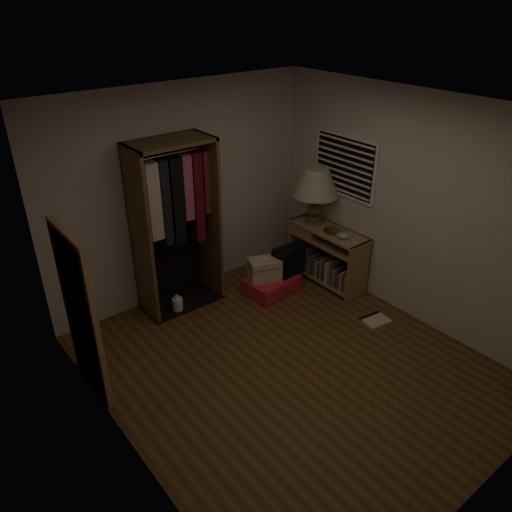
% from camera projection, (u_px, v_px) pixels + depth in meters
% --- Properties ---
extents(ground, '(4.00, 4.00, 0.00)m').
position_uv_depth(ground, '(290.00, 366.00, 5.19)').
color(ground, '#533517').
rests_on(ground, ground).
extents(room_walls, '(3.52, 4.02, 2.60)m').
position_uv_depth(room_walls, '(298.00, 233.00, 4.55)').
color(room_walls, beige).
rests_on(room_walls, ground).
extents(console_bookshelf, '(0.42, 1.12, 0.75)m').
position_uv_depth(console_bookshelf, '(325.00, 253.00, 6.57)').
color(console_bookshelf, '#9C724B').
rests_on(console_bookshelf, ground).
extents(open_wardrobe, '(0.96, 0.50, 2.05)m').
position_uv_depth(open_wardrobe, '(175.00, 212.00, 5.71)').
color(open_wardrobe, brown).
rests_on(open_wardrobe, ground).
extents(floor_mirror, '(0.06, 0.80, 1.70)m').
position_uv_depth(floor_mirror, '(81.00, 314.00, 4.55)').
color(floor_mirror, '#B17C56').
rests_on(floor_mirror, ground).
extents(pink_suitcase, '(0.71, 0.54, 0.21)m').
position_uv_depth(pink_suitcase, '(271.00, 284.00, 6.43)').
color(pink_suitcase, red).
rests_on(pink_suitcase, ground).
extents(train_case, '(0.47, 0.40, 0.29)m').
position_uv_depth(train_case, '(265.00, 269.00, 6.30)').
color(train_case, '#BFB292').
rests_on(train_case, pink_suitcase).
extents(black_bag, '(0.39, 0.26, 0.41)m').
position_uv_depth(black_bag, '(288.00, 258.00, 6.39)').
color(black_bag, black).
rests_on(black_bag, pink_suitcase).
extents(table_lamp, '(0.72, 0.72, 0.74)m').
position_uv_depth(table_lamp, '(316.00, 183.00, 6.31)').
color(table_lamp, '#4B5529').
rests_on(table_lamp, console_bookshelf).
extents(brass_tray, '(0.37, 0.37, 0.02)m').
position_uv_depth(brass_tray, '(334.00, 231.00, 6.31)').
color(brass_tray, '#A4863F').
rests_on(brass_tray, console_bookshelf).
extents(ceramic_bowl, '(0.16, 0.16, 0.04)m').
position_uv_depth(ceramic_bowl, '(343.00, 237.00, 6.14)').
color(ceramic_bowl, '#9AB99C').
rests_on(ceramic_bowl, console_bookshelf).
extents(white_jug, '(0.16, 0.16, 0.22)m').
position_uv_depth(white_jug, '(178.00, 304.00, 6.04)').
color(white_jug, white).
rests_on(white_jug, ground).
extents(floor_book, '(0.34, 0.28, 0.03)m').
position_uv_depth(floor_book, '(375.00, 320.00, 5.90)').
color(floor_book, beige).
rests_on(floor_book, ground).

